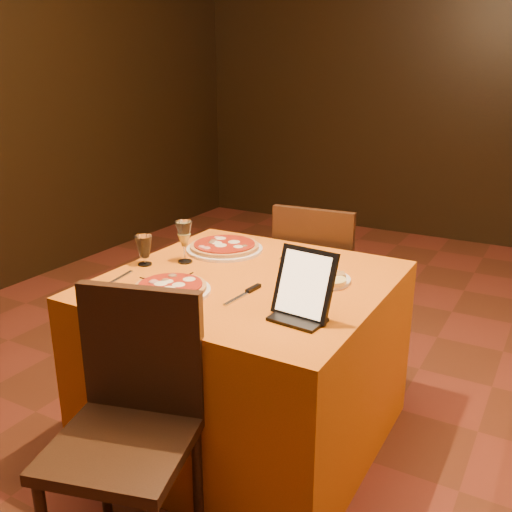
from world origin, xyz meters
The scene contains 14 objects.
floor centered at (0.00, 0.00, -0.01)m, with size 6.00×7.00×0.01m, color #5E2D19.
wall_back centered at (0.00, 3.50, 1.40)m, with size 6.00×0.01×2.80m, color black.
main_table centered at (-0.52, -0.09, 0.38)m, with size 1.10×1.10×0.75m, color #D2640D.
chair_main_near centered at (-0.52, -0.87, 0.46)m, with size 0.37×0.37×0.91m, color black, non-canonical shape.
chair_main_far centered at (-0.52, 0.72, 0.46)m, with size 0.41×0.41×0.91m, color black, non-canonical shape.
pizza_near centered at (-0.70, -0.37, 0.77)m, with size 0.31×0.31×0.03m.
pizza_far centered at (-0.80, 0.18, 0.77)m, with size 0.36×0.36×0.03m.
cutlet_dish centered at (-0.25, 0.03, 0.76)m, with size 0.23×0.23×0.03m.
wine_glass centered at (-0.86, -0.05, 0.84)m, with size 0.07×0.07×0.19m, color #CACE75, non-canonical shape.
water_glass centered at (-1.00, -0.16, 0.81)m, with size 0.06×0.06×0.13m, color white, non-canonical shape.
tablet centered at (-0.17, -0.31, 0.87)m, with size 0.21×0.02×0.24m, color black.
knife centered at (-0.44, -0.28, 0.75)m, with size 0.20×0.02×0.01m, color #AFB0B6.
fork_near centered at (-0.98, -0.34, 0.75)m, with size 0.15×0.02×0.01m, color silver.
fork_far centered at (-0.52, 0.27, 0.75)m, with size 0.18×0.02×0.01m, color #A3A3A9.
Camera 1 is at (0.57, -1.97, 1.57)m, focal length 40.00 mm.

